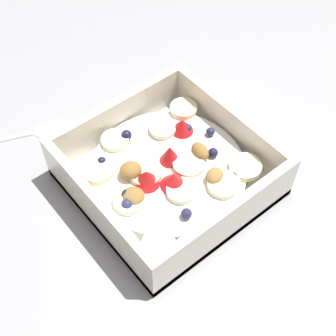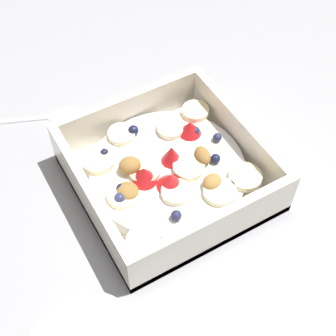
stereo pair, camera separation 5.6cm
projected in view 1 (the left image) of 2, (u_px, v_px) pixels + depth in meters
name	position (u px, v px, depth m)	size (l,w,h in m)	color
ground_plane	(158.00, 184.00, 0.58)	(2.40, 2.40, 0.00)	#9E9EA3
fruit_bowl	(168.00, 173.00, 0.56)	(0.20, 0.20, 0.06)	white
spoon	(30.00, 132.00, 0.63)	(0.08, 0.17, 0.01)	silver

